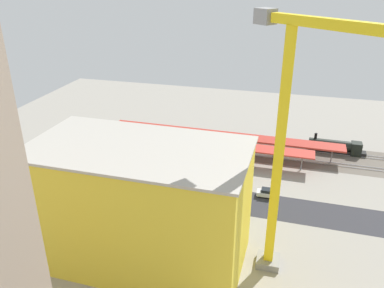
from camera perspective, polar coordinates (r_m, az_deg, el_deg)
The scene contains 22 objects.
ground_plane at distance 85.03m, azimuth 2.67°, elevation -6.24°, with size 149.69×149.69×0.00m, color gray.
rail_bed at distance 104.00m, azimuth 5.30°, elevation -0.33°, with size 93.56×14.59×0.01m, color #665E54.
street_asphalt at distance 81.40m, azimuth 1.99°, elevation -7.74°, with size 93.56×9.00×0.01m, color #2D2D33.
track_rails at distance 103.93m, azimuth 5.30°, elevation -0.24°, with size 93.54×9.88×0.12m.
platform_canopy_near at distance 95.91m, azimuth 0.99°, elevation 0.34°, with size 55.68×5.60×4.41m.
platform_canopy_far at distance 100.66m, azimuth 4.55°, elevation 1.31°, with size 60.57×5.70×4.21m.
locomotive at distance 105.95m, azimuth 20.67°, elevation -0.40°, with size 14.20×2.74×4.80m.
parked_car_0 at distance 82.40m, azimuth 10.99°, elevation -7.14°, with size 4.17×1.92×1.80m.
parked_car_1 at distance 83.08m, azimuth 5.88°, elevation -6.55°, with size 4.44×1.90×1.67m.
parked_car_2 at distance 83.80m, azimuth 0.89°, elevation -6.08°, with size 4.15×1.78×1.78m.
parked_car_3 at distance 86.45m, azimuth -4.17°, elevation -5.18°, with size 4.32×2.05×1.59m.
parked_car_4 at distance 88.50m, azimuth -8.54°, elevation -4.65°, with size 4.27×1.88×1.62m.
construction_building at distance 61.20m, azimuth -7.50°, elevation -9.07°, with size 32.02×17.00×19.47m, color yellow.
construction_roof_slab at distance 56.38m, azimuth -8.05°, elevation -0.61°, with size 32.62×17.60×0.40m, color #ADA89E.
tower_crane at distance 53.00m, azimuth 14.64°, elevation 0.90°, with size 21.98×17.78×38.72m.
box_truck_0 at distance 76.42m, azimuth -0.81°, elevation -8.52°, with size 10.35×3.17×3.57m.
box_truck_1 at distance 74.96m, azimuth -1.91°, elevation -9.37°, with size 9.51×2.97×3.31m.
box_truck_2 at distance 77.58m, azimuth -7.93°, elevation -8.28°, with size 9.24×3.30×3.47m.
street_tree_0 at distance 85.37m, azimuth -17.01°, elevation -3.81°, with size 4.74×4.74×6.88m.
street_tree_1 at distance 77.76m, azimuth -7.29°, elevation -5.93°, with size 4.14×4.14×6.38m.
street_tree_2 at distance 73.05m, azimuth 4.61°, elevation -6.96°, with size 5.11×5.11×7.93m.
traffic_light at distance 75.13m, azimuth 2.01°, elevation -6.44°, with size 0.50×0.36×7.34m.
Camera 1 is at (-15.29, 71.62, 43.21)m, focal length 36.17 mm.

